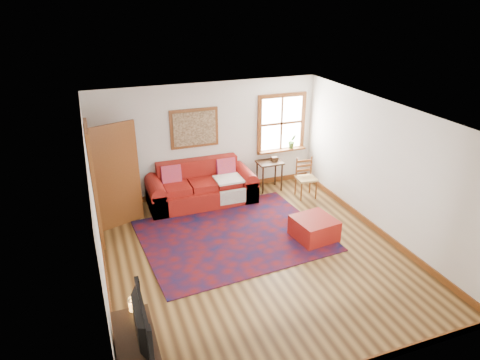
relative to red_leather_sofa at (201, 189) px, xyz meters
name	(u,v)px	position (x,y,z in m)	size (l,w,h in m)	color
ground	(254,254)	(0.31, -2.31, -0.30)	(5.50, 5.50, 0.00)	#432912
room_envelope	(255,167)	(0.31, -2.29, 1.35)	(5.04, 5.54, 2.52)	silver
window	(283,129)	(2.09, 0.40, 1.02)	(1.18, 0.20, 1.38)	white
doorway	(108,178)	(-1.90, -0.52, 0.77)	(0.89, 1.08, 2.14)	black
framed_artwork	(194,128)	(0.01, 0.41, 1.25)	(1.05, 0.07, 0.85)	brown
persian_rug	(233,235)	(0.16, -1.59, -0.29)	(3.30, 2.64, 0.02)	#560C0D
red_leather_sofa	(201,189)	(0.00, 0.00, 0.00)	(2.28, 0.94, 0.89)	maroon
red_ottoman	(314,228)	(1.54, -2.18, -0.10)	(0.71, 0.71, 0.40)	maroon
side_table	(270,167)	(1.64, 0.09, 0.26)	(0.57, 0.42, 0.68)	black
ladder_back_chair	(305,176)	(2.25, -0.51, 0.18)	(0.44, 0.42, 0.88)	tan
media_cabinet	(137,354)	(-1.95, -4.17, -0.01)	(0.46, 1.02, 0.56)	black
television	(135,323)	(-1.93, -4.27, 0.54)	(0.96, 0.13, 0.55)	black
candle_hurricane	(133,305)	(-1.90, -3.72, 0.35)	(0.12, 0.12, 0.18)	silver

